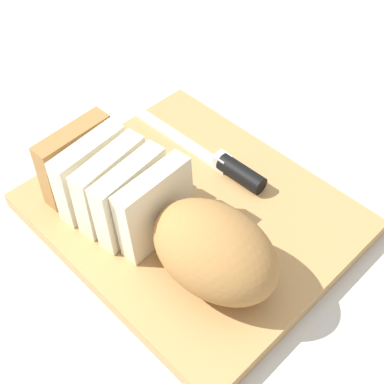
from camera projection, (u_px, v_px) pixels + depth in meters
The scene contains 7 objects.
ground_plane at pixel (192, 220), 0.67m from camera, with size 3.00×3.00×0.00m, color beige.
cutting_board at pixel (192, 214), 0.66m from camera, with size 0.37×0.31×0.02m, color tan.
bread_loaf at pixel (166, 219), 0.57m from camera, with size 0.31×0.14×0.10m.
bread_knife at pixel (225, 164), 0.68m from camera, with size 0.27×0.03×0.02m.
crumb_near_knife at pixel (215, 241), 0.61m from camera, with size 0.00×0.00×0.00m, color #A8753D.
crumb_near_loaf at pixel (133, 194), 0.66m from camera, with size 0.00×0.00×0.00m, color #A8753D.
crumb_stray_left at pixel (201, 251), 0.60m from camera, with size 0.00×0.00×0.00m, color #A8753D.
Camera 1 is at (-0.30, 0.29, 0.52)m, focal length 48.84 mm.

